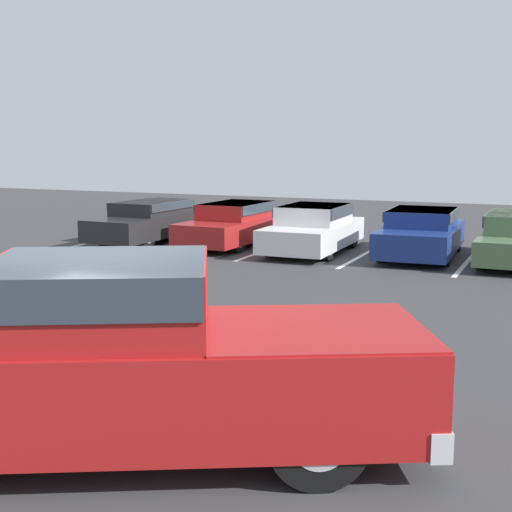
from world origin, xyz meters
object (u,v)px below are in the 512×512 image
Objects in this scene: pickup_truck at (131,359)px; parked_sedan_b at (236,222)px; parked_sedan_d at (421,232)px; parked_sedan_a at (151,220)px; parked_sedan_c at (313,227)px.

parked_sedan_b is (-5.17, 13.28, -0.29)m from pickup_truck.
parked_sedan_a is at bearing -90.30° from parked_sedan_d.
parked_sedan_a is 2.74m from parked_sedan_b.
parked_sedan_b is 2.59m from parked_sedan_c.
pickup_truck is at bearing -3.51° from parked_sedan_d.
parked_sedan_a is (-7.89, 12.98, -0.30)m from pickup_truck.
pickup_truck is at bearing 23.00° from parked_sedan_b.
parked_sedan_d is at bearing 91.74° from parked_sedan_b.
parked_sedan_a is 5.28m from parked_sedan_c.
pickup_truck reaches higher than parked_sedan_a.
parked_sedan_c is at bearing -84.12° from parked_sedan_d.
pickup_truck is at bearing 10.41° from parked_sedan_c.
parked_sedan_d is (2.87, 0.42, -0.02)m from parked_sedan_c.
pickup_truck is at bearing 33.14° from parked_sedan_a.
pickup_truck is 15.19m from parked_sedan_a.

